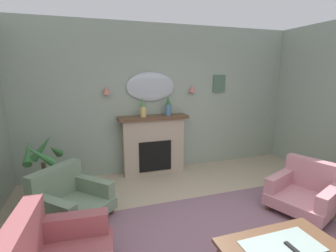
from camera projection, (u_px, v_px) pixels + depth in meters
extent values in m
cube|color=#93A393|center=(164.00, 99.00, 5.01)|extent=(6.58, 0.10, 2.90)
cube|color=#7F5B6B|center=(233.00, 248.00, 2.84)|extent=(3.20, 2.40, 0.01)
cube|color=tan|center=(153.00, 146.00, 4.92)|extent=(1.20, 0.28, 1.10)
cube|color=black|center=(155.00, 155.00, 4.86)|extent=(0.64, 0.12, 0.60)
cube|color=brown|center=(153.00, 117.00, 4.78)|extent=(1.36, 0.36, 0.06)
cylinder|color=tan|center=(143.00, 112.00, 4.67)|extent=(0.12, 0.12, 0.19)
cone|color=#4C8447|center=(143.00, 102.00, 4.63)|extent=(0.10, 0.10, 0.16)
cylinder|color=#4C7093|center=(168.00, 110.00, 4.82)|extent=(0.13, 0.13, 0.21)
cone|color=#2D6633|center=(168.00, 100.00, 4.78)|extent=(0.10, 0.10, 0.16)
ellipsoid|color=#B2BCC6|center=(151.00, 87.00, 4.79)|extent=(0.96, 0.06, 0.56)
cone|color=#D17066|center=(106.00, 90.00, 4.50)|extent=(0.14, 0.14, 0.14)
cone|color=#D17066|center=(192.00, 89.00, 5.02)|extent=(0.14, 0.14, 0.14)
cube|color=#4C6B56|center=(219.00, 84.00, 5.25)|extent=(0.28, 0.03, 0.36)
cube|color=brown|center=(282.00, 248.00, 2.24)|extent=(1.10, 0.60, 0.04)
cube|color=#8C9E99|center=(282.00, 246.00, 2.23)|extent=(0.72, 0.36, 0.01)
cylinder|color=brown|center=(300.00, 241.00, 2.65)|extent=(0.06, 0.06, 0.40)
cube|color=black|center=(292.00, 248.00, 2.19)|extent=(0.04, 0.16, 0.02)
cube|color=#934C51|center=(72.00, 225.00, 2.60)|extent=(0.77, 0.23, 0.24)
cylinder|color=brown|center=(106.00, 250.00, 2.74)|extent=(0.07, 0.07, 0.10)
cube|color=#B77A84|center=(302.00, 200.00, 3.55)|extent=(1.04, 1.04, 0.16)
cube|color=#B77A84|center=(314.00, 174.00, 3.70)|extent=(0.44, 0.80, 0.45)
cube|color=#B77A84|center=(280.00, 180.00, 3.76)|extent=(0.72, 0.40, 0.22)
cube|color=#B77A84|center=(331.00, 197.00, 3.25)|extent=(0.72, 0.40, 0.22)
cylinder|color=brown|center=(267.00, 207.00, 3.62)|extent=(0.06, 0.06, 0.10)
cylinder|color=brown|center=(318.00, 229.00, 3.11)|extent=(0.06, 0.06, 0.10)
cylinder|color=brown|center=(288.00, 193.00, 4.04)|extent=(0.06, 0.06, 0.10)
cylinder|color=brown|center=(336.00, 210.00, 3.53)|extent=(0.06, 0.06, 0.10)
cube|color=gray|center=(75.00, 208.00, 3.34)|extent=(1.13, 1.13, 0.16)
cube|color=gray|center=(56.00, 183.00, 3.42)|extent=(0.68, 0.68, 0.45)
cube|color=gray|center=(52.00, 208.00, 3.00)|extent=(0.61, 0.61, 0.22)
cube|color=gray|center=(92.00, 185.00, 3.59)|extent=(0.61, 0.61, 0.22)
cylinder|color=brown|center=(75.00, 239.00, 2.92)|extent=(0.06, 0.06, 0.10)
cylinder|color=brown|center=(112.00, 211.00, 3.51)|extent=(0.06, 0.06, 0.10)
cylinder|color=brown|center=(37.00, 224.00, 3.22)|extent=(0.06, 0.06, 0.10)
cylinder|color=brown|center=(77.00, 200.00, 3.81)|extent=(0.06, 0.06, 0.10)
cylinder|color=brown|center=(46.00, 190.00, 3.92)|extent=(0.34, 0.34, 0.30)
cylinder|color=brown|center=(44.00, 172.00, 3.86)|extent=(0.06, 0.06, 0.32)
cone|color=#38753D|center=(55.00, 150.00, 3.81)|extent=(0.20, 0.49, 0.34)
cone|color=#38753D|center=(42.00, 148.00, 3.95)|extent=(0.41, 0.18, 0.45)
cone|color=#38753D|center=(28.00, 153.00, 3.71)|extent=(0.17, 0.48, 0.35)
cone|color=#38753D|center=(39.00, 155.00, 3.60)|extent=(0.45, 0.14, 0.39)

